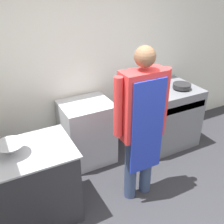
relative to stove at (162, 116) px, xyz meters
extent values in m
cube|color=silver|center=(-1.15, 0.46, 0.89)|extent=(8.00, 0.05, 2.70)
cube|color=#2D2D33|center=(-2.21, -0.55, -0.04)|extent=(1.06, 0.65, 0.85)
cube|color=#9EA0A8|center=(-2.21, -0.55, 0.40)|extent=(1.11, 0.68, 0.02)
cube|color=slate|center=(0.00, 0.00, 0.00)|extent=(0.95, 0.77, 0.92)
cube|color=#9EA0A8|center=(0.00, -0.37, 0.29)|extent=(0.88, 0.03, 0.10)
cube|color=#9EA0A8|center=(0.00, 0.37, 0.47)|extent=(0.95, 0.03, 0.02)
cube|color=silver|center=(-1.21, 0.13, -0.02)|extent=(0.67, 0.58, 0.89)
cube|color=silver|center=(-1.21, -0.16, 0.03)|extent=(0.57, 0.02, 0.62)
cylinder|color=#38476B|center=(-1.05, -0.78, -0.04)|extent=(0.14, 0.14, 0.84)
cylinder|color=#38476B|center=(-0.83, -0.78, -0.04)|extent=(0.14, 0.14, 0.84)
cube|color=red|center=(-0.94, -0.78, 0.74)|extent=(0.48, 0.22, 0.74)
cube|color=#2338B2|center=(-0.94, -0.91, 0.53)|extent=(0.38, 0.02, 1.06)
cylinder|color=red|center=(-1.23, -0.78, 0.78)|extent=(0.09, 0.09, 0.63)
cylinder|color=red|center=(-0.66, -0.78, 0.78)|extent=(0.09, 0.09, 0.63)
sphere|color=brown|center=(-0.94, -0.78, 1.25)|extent=(0.21, 0.21, 0.21)
cone|color=#9EA0A8|center=(-2.25, -0.54, 0.47)|extent=(0.29, 0.29, 0.12)
cylinder|color=#9EA0A8|center=(-0.21, 0.14, 0.60)|extent=(0.28, 0.28, 0.24)
ellipsoid|color=#9EA0A8|center=(-0.21, 0.14, 0.74)|extent=(0.27, 0.27, 0.05)
cylinder|color=#262628|center=(0.19, -0.13, 0.51)|extent=(0.26, 0.26, 0.06)
camera|label=1|loc=(-2.34, -2.78, 1.93)|focal=42.00mm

